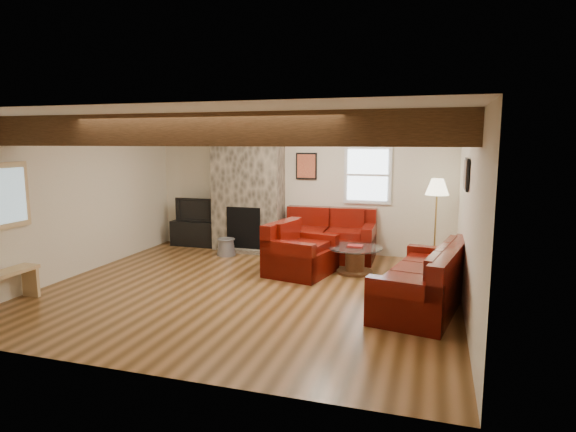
% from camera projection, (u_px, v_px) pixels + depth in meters
% --- Properties ---
extents(room, '(8.00, 8.00, 8.00)m').
position_uv_depth(room, '(248.00, 206.00, 6.96)').
color(room, '#543616').
rests_on(room, ground).
extents(floor, '(6.00, 6.00, 0.00)m').
position_uv_depth(floor, '(249.00, 289.00, 7.15)').
color(floor, '#543616').
rests_on(floor, ground).
extents(oak_beam, '(6.00, 0.36, 0.38)m').
position_uv_depth(oak_beam, '(207.00, 130.00, 5.61)').
color(oak_beam, '#321F0F').
rests_on(oak_beam, room).
extents(chimney_breast, '(1.40, 0.67, 2.50)m').
position_uv_depth(chimney_breast, '(248.00, 190.00, 9.61)').
color(chimney_breast, '#3C372E').
rests_on(chimney_breast, floor).
extents(back_window, '(0.90, 0.08, 1.10)m').
position_uv_depth(back_window, '(368.00, 175.00, 9.08)').
color(back_window, silver).
rests_on(back_window, room).
extents(ceiling_dome, '(0.40, 0.40, 0.18)m').
position_uv_depth(ceiling_dome, '(323.00, 124.00, 7.36)').
color(ceiling_dome, white).
rests_on(ceiling_dome, room).
extents(artwork_back, '(0.42, 0.06, 0.52)m').
position_uv_depth(artwork_back, '(306.00, 166.00, 9.40)').
color(artwork_back, black).
rests_on(artwork_back, room).
extents(artwork_right, '(0.06, 0.55, 0.42)m').
position_uv_depth(artwork_right, '(466.00, 174.00, 6.30)').
color(artwork_right, black).
rests_on(artwork_right, room).
extents(sofa_three, '(1.28, 2.26, 0.82)m').
position_uv_depth(sofa_three, '(423.00, 276.00, 6.38)').
color(sofa_three, '#4C0A05').
rests_on(sofa_three, floor).
extents(loveseat, '(1.76, 1.06, 0.92)m').
position_uv_depth(loveseat, '(327.00, 234.00, 8.98)').
color(loveseat, '#4C0A05').
rests_on(loveseat, floor).
extents(armchair_red, '(1.13, 1.23, 0.86)m').
position_uv_depth(armchair_red, '(301.00, 249.00, 7.92)').
color(armchair_red, '#4C0A05').
rests_on(armchair_red, floor).
extents(coffee_table, '(0.90, 0.90, 0.47)m').
position_uv_depth(coffee_table, '(355.00, 260.00, 8.02)').
color(coffee_table, '#4A2817').
rests_on(coffee_table, floor).
extents(tv_cabinet, '(1.05, 0.42, 0.52)m').
position_uv_depth(tv_cabinet, '(197.00, 233.00, 10.13)').
color(tv_cabinet, black).
rests_on(tv_cabinet, floor).
extents(television, '(0.85, 0.11, 0.49)m').
position_uv_depth(television, '(196.00, 209.00, 10.05)').
color(television, black).
rests_on(television, tv_cabinet).
extents(floor_lamp, '(0.40, 0.40, 1.55)m').
position_uv_depth(floor_lamp, '(437.00, 192.00, 8.23)').
color(floor_lamp, tan).
rests_on(floor_lamp, floor).
extents(coal_bucket, '(0.36, 0.36, 0.34)m').
position_uv_depth(coal_bucket, '(226.00, 247.00, 9.26)').
color(coal_bucket, gray).
rests_on(coal_bucket, floor).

